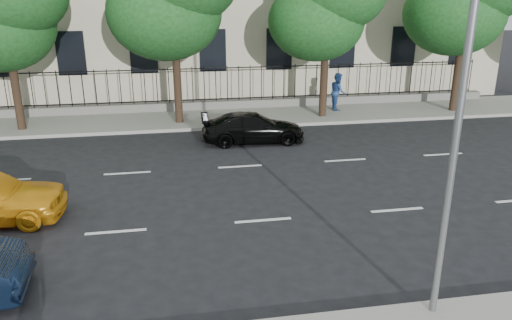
{
  "coord_description": "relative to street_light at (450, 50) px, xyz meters",
  "views": [
    {
      "loc": [
        -2.37,
        -9.9,
        6.18
      ],
      "look_at": [
        -0.11,
        3.0,
        1.63
      ],
      "focal_mm": 35.0,
      "sensor_mm": 36.0,
      "label": 1
    }
  ],
  "objects": [
    {
      "name": "ground",
      "position": [
        -2.5,
        1.77,
        -5.15
      ],
      "size": [
        120.0,
        120.0,
        0.0
      ],
      "primitive_type": "plane",
      "color": "black",
      "rests_on": "ground"
    },
    {
      "name": "far_sidewalk",
      "position": [
        -2.5,
        15.77,
        -5.07
      ],
      "size": [
        60.0,
        4.0,
        0.15
      ],
      "primitive_type": "cube",
      "color": "gray",
      "rests_on": "ground"
    },
    {
      "name": "lane_markings",
      "position": [
        -2.5,
        6.52,
        -5.14
      ],
      "size": [
        49.6,
        4.62,
        0.01
      ],
      "primitive_type": null,
      "color": "silver",
      "rests_on": "ground"
    },
    {
      "name": "iron_fence",
      "position": [
        -2.5,
        17.47,
        -4.5
      ],
      "size": [
        30.0,
        0.5,
        2.2
      ],
      "color": "slate",
      "rests_on": "far_sidewalk"
    },
    {
      "name": "street_light",
      "position": [
        0.0,
        0.0,
        0.0
      ],
      "size": [
        0.25,
        3.32,
        8.05
      ],
      "color": "slate",
      "rests_on": "near_sidewalk"
    },
    {
      "name": "black_sedan",
      "position": [
        -1.53,
        11.68,
        -4.53
      ],
      "size": [
        4.35,
        1.91,
        1.24
      ],
      "primitive_type": "imported",
      "rotation": [
        0.0,
        0.0,
        1.53
      ],
      "color": "black",
      "rests_on": "ground"
    },
    {
      "name": "pedestrian_far",
      "position": [
        3.65,
        16.13,
        -4.05
      ],
      "size": [
        0.83,
        1.01,
        1.89
      ],
      "primitive_type": "imported",
      "rotation": [
        0.0,
        0.0,
        1.44
      ],
      "color": "navy",
      "rests_on": "far_sidewalk"
    }
  ]
}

